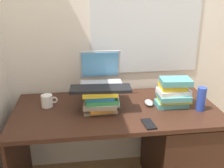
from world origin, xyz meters
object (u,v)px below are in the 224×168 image
(computer_mouse, at_px, (149,103))
(book_stack_tall, at_px, (102,96))
(book_stack_keyboard_riser, at_px, (100,101))
(water_bottle, at_px, (201,99))
(keyboard, at_px, (101,89))
(cell_phone, at_px, (149,124))
(book_stack_side, at_px, (173,93))
(desk, at_px, (164,145))
(mug, at_px, (47,101))
(laptop, at_px, (101,77))

(computer_mouse, bearing_deg, book_stack_tall, 169.54)
(book_stack_keyboard_riser, distance_m, water_bottle, 0.71)
(keyboard, relative_size, cell_phone, 3.09)
(book_stack_keyboard_riser, xyz_separation_m, computer_mouse, (0.37, 0.06, -0.06))
(book_stack_tall, distance_m, book_stack_side, 0.52)
(book_stack_tall, height_order, water_bottle, water_bottle)
(keyboard, bearing_deg, computer_mouse, 12.71)
(keyboard, height_order, water_bottle, keyboard)
(keyboard, bearing_deg, water_bottle, -2.14)
(water_bottle, relative_size, cell_phone, 1.26)
(computer_mouse, distance_m, cell_phone, 0.30)
(book_stack_side, bearing_deg, desk, -162.34)
(desk, xyz_separation_m, book_stack_keyboard_riser, (-0.50, -0.01, 0.41))
(computer_mouse, relative_size, mug, 0.87)
(book_stack_keyboard_riser, bearing_deg, cell_phone, -38.39)
(book_stack_keyboard_riser, height_order, book_stack_side, book_stack_side)
(book_stack_side, relative_size, mug, 2.11)
(mug, relative_size, cell_phone, 0.88)
(cell_phone, bearing_deg, book_stack_side, 41.51)
(book_stack_keyboard_riser, distance_m, laptop, 0.22)
(computer_mouse, bearing_deg, desk, -21.38)
(mug, xyz_separation_m, cell_phone, (0.67, -0.36, -0.04))
(book_stack_tall, height_order, keyboard, keyboard)
(keyboard, height_order, computer_mouse, keyboard)
(book_stack_keyboard_riser, relative_size, book_stack_side, 0.98)
(book_stack_tall, bearing_deg, cell_phone, -53.19)
(laptop, distance_m, computer_mouse, 0.41)
(book_stack_side, bearing_deg, mug, 173.22)
(desk, height_order, computer_mouse, computer_mouse)
(book_stack_keyboard_riser, relative_size, keyboard, 0.59)
(book_stack_side, bearing_deg, book_stack_tall, 169.09)
(mug, distance_m, cell_phone, 0.76)
(keyboard, bearing_deg, book_stack_keyboard_riser, -136.61)
(desk, height_order, book_stack_tall, book_stack_tall)
(book_stack_tall, relative_size, computer_mouse, 2.49)
(desk, relative_size, laptop, 4.76)
(book_stack_tall, distance_m, water_bottle, 0.71)
(desk, height_order, laptop, laptop)
(laptop, bearing_deg, keyboard, -96.51)
(book_stack_tall, relative_size, water_bottle, 1.50)
(cell_phone, bearing_deg, water_bottle, 16.58)
(desk, distance_m, computer_mouse, 0.37)
(laptop, relative_size, mug, 2.61)
(book_stack_tall, xyz_separation_m, book_stack_keyboard_riser, (-0.02, -0.12, 0.02))
(desk, height_order, water_bottle, water_bottle)
(book_stack_side, xyz_separation_m, keyboard, (-0.53, -0.02, 0.07))
(desk, height_order, book_stack_keyboard_riser, book_stack_keyboard_riser)
(book_stack_tall, relative_size, keyboard, 0.62)
(keyboard, distance_m, cell_phone, 0.40)
(book_stack_tall, height_order, computer_mouse, book_stack_tall)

